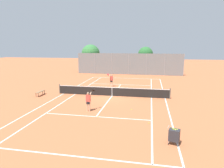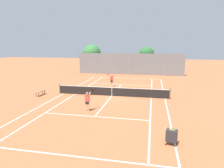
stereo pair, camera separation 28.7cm
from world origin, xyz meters
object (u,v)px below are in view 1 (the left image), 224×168
at_px(ball_cart, 174,135).
at_px(player_near_side, 88,100).
at_px(player_far_left, 111,80).
at_px(tree_behind_right, 145,55).
at_px(loose_tennis_ball_1, 149,123).
at_px(courtside_bench, 40,92).
at_px(tennis_net, 112,91).
at_px(tree_behind_left, 91,54).
at_px(loose_tennis_ball_2, 130,90).
at_px(loose_tennis_ball_3, 98,117).
at_px(loose_tennis_ball_0, 132,109).

height_order(ball_cart, player_near_side, player_near_side).
height_order(player_far_left, tree_behind_right, tree_behind_right).
height_order(ball_cart, tree_behind_right, tree_behind_right).
distance_m(player_far_left, loose_tennis_ball_1, 12.82).
xyz_separation_m(ball_cart, courtside_bench, (-12.88, 8.48, -0.12)).
relative_size(tennis_net, tree_behind_right, 2.38).
height_order(ball_cart, loose_tennis_ball_1, ball_cart).
bearing_deg(tree_behind_right, tree_behind_left, -178.75).
distance_m(ball_cart, loose_tennis_ball_2, 13.18).
height_order(tennis_net, ball_cart, tennis_net).
height_order(tennis_net, courtside_bench, tennis_net).
height_order(player_near_side, courtside_bench, player_near_side).
height_order(loose_tennis_ball_3, courtside_bench, courtside_bench).
bearing_deg(tennis_net, loose_tennis_ball_3, -88.76).
distance_m(loose_tennis_ball_2, tree_behind_right, 16.03).
bearing_deg(ball_cart, courtside_bench, 146.64).
bearing_deg(loose_tennis_ball_3, tree_behind_right, 83.78).
distance_m(player_near_side, loose_tennis_ball_1, 5.27).
distance_m(loose_tennis_ball_2, loose_tennis_ball_3, 9.48).
distance_m(loose_tennis_ball_0, loose_tennis_ball_3, 3.22).
height_order(ball_cart, tree_behind_left, tree_behind_left).
distance_m(tennis_net, loose_tennis_ball_2, 3.36).
xyz_separation_m(player_far_left, tree_behind_right, (3.84, 13.72, 2.63)).
relative_size(ball_cart, player_near_side, 0.54).
xyz_separation_m(loose_tennis_ball_2, loose_tennis_ball_3, (-1.47, -9.36, 0.00)).
bearing_deg(loose_tennis_ball_1, loose_tennis_ball_2, 103.15).
distance_m(player_near_side, player_far_left, 10.04).
relative_size(player_far_left, loose_tennis_ball_1, 26.88).
distance_m(loose_tennis_ball_1, loose_tennis_ball_3, 3.84).
distance_m(tennis_net, player_far_left, 4.89).
bearing_deg(courtside_bench, player_near_side, -31.16).
relative_size(tennis_net, loose_tennis_ball_2, 181.82).
bearing_deg(loose_tennis_ball_3, tennis_net, 91.24).
relative_size(loose_tennis_ball_2, tree_behind_left, 0.01).
height_order(loose_tennis_ball_1, tree_behind_left, tree_behind_left).
xyz_separation_m(ball_cart, loose_tennis_ball_1, (-1.35, 2.70, -0.50)).
relative_size(ball_cart, loose_tennis_ball_2, 14.58).
relative_size(ball_cart, loose_tennis_ball_3, 14.58).
height_order(loose_tennis_ball_2, loose_tennis_ball_3, same).
relative_size(tennis_net, loose_tennis_ball_0, 181.82).
distance_m(player_far_left, courtside_bench, 8.96).
bearing_deg(loose_tennis_ball_1, tree_behind_right, 92.41).
bearing_deg(tree_behind_right, loose_tennis_ball_3, -96.22).
relative_size(player_far_left, tree_behind_left, 0.32).
xyz_separation_m(ball_cart, loose_tennis_ball_0, (-2.81, 5.49, -0.50)).
height_order(tennis_net, tree_behind_left, tree_behind_left).
height_order(tennis_net, loose_tennis_ball_0, tennis_net).
distance_m(player_far_left, tree_behind_left, 15.29).
xyz_separation_m(loose_tennis_ball_2, tree_behind_left, (-9.29, 15.36, 3.55)).
xyz_separation_m(tennis_net, loose_tennis_ball_1, (3.94, -7.03, -0.48)).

